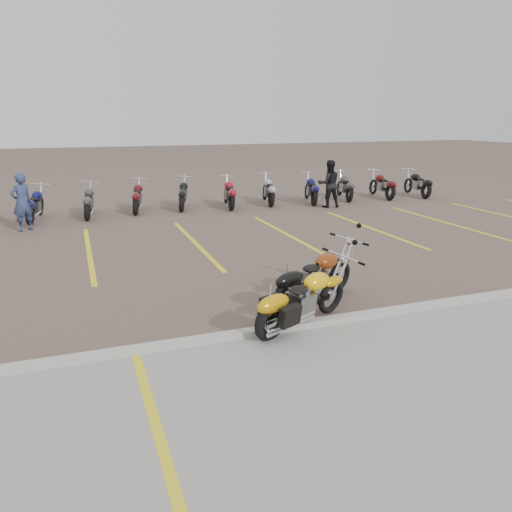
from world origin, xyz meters
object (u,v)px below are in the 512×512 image
at_px(yellow_cruiser, 299,302).
at_px(person_a, 22,202).
at_px(flame_cruiser, 312,280).
at_px(person_b, 329,184).

relative_size(yellow_cruiser, person_a, 1.15).
xyz_separation_m(yellow_cruiser, flame_cruiser, (0.68, 0.91, 0.00)).
relative_size(flame_cruiser, person_a, 1.16).
distance_m(flame_cruiser, person_a, 9.79).
bearing_deg(person_a, yellow_cruiser, 82.94).
height_order(yellow_cruiser, flame_cruiser, flame_cruiser).
height_order(flame_cruiser, person_a, person_a).
bearing_deg(flame_cruiser, yellow_cruiser, -152.13).
bearing_deg(person_b, person_a, 13.82).
relative_size(flame_cruiser, person_b, 1.14).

